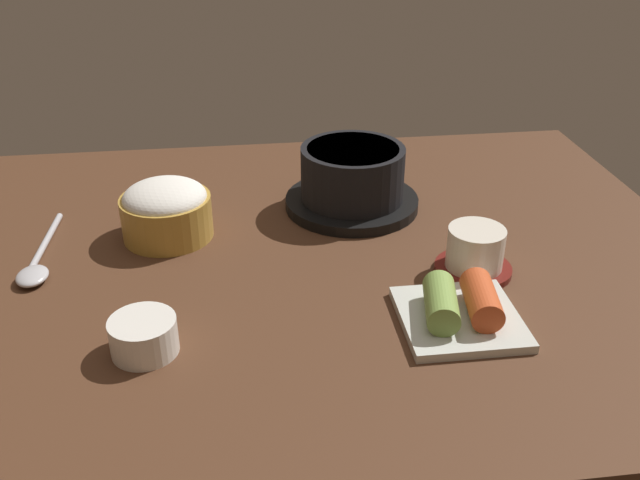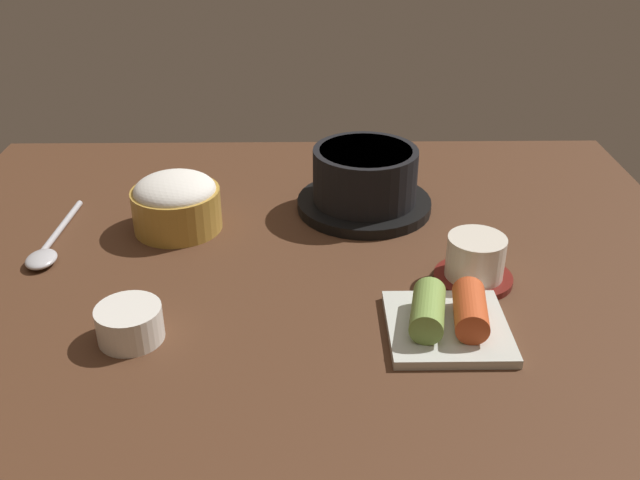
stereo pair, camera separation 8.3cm
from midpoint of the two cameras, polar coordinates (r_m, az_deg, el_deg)
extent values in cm
cube|color=#4C2D1C|center=(86.82, 1.40, -1.75)|extent=(100.00, 76.00, 2.00)
cylinder|color=black|center=(97.42, 6.05, 2.86)|extent=(18.43, 18.43, 1.46)
cylinder|color=black|center=(95.59, 6.18, 5.22)|extent=(14.13, 14.13, 7.31)
cylinder|color=#D15619|center=(94.29, 6.29, 7.09)|extent=(12.44, 12.44, 0.60)
cylinder|color=#B78C38|center=(92.07, -9.04, 2.42)|extent=(11.44, 11.44, 5.47)
ellipsoid|color=white|center=(90.89, -9.18, 3.96)|extent=(10.53, 10.53, 4.01)
cylinder|color=maroon|center=(83.56, 15.13, -3.09)|extent=(9.03, 9.03, 0.80)
cylinder|color=silver|center=(82.14, 15.38, -1.41)|extent=(6.63, 6.63, 4.87)
cylinder|color=#C6D18C|center=(81.12, 15.58, -0.11)|extent=(5.64, 5.64, 0.40)
cube|color=silver|center=(74.58, 13.49, -7.04)|extent=(12.36, 12.36, 1.00)
cylinder|color=#7A9E47|center=(72.83, 12.03, -5.69)|extent=(4.80, 7.94, 3.40)
cylinder|color=#C64C23|center=(73.90, 15.32, -5.59)|extent=(4.40, 7.81, 3.40)
cylinder|color=white|center=(72.41, -12.05, -6.76)|extent=(6.68, 6.68, 3.68)
cylinder|color=#386B2D|center=(71.54, -12.18, -5.75)|extent=(5.48, 5.48, 0.50)
cylinder|color=#B7B7BC|center=(95.54, -18.14, 0.71)|extent=(1.57, 16.04, 0.80)
ellipsoid|color=#B7B7BC|center=(88.64, -19.26, -1.56)|extent=(3.60, 4.68, 1.26)
camera|label=1|loc=(0.04, -87.14, 1.59)|focal=39.38mm
camera|label=2|loc=(0.04, 92.86, -1.59)|focal=39.38mm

